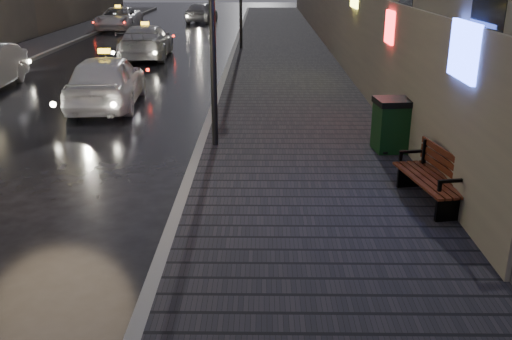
# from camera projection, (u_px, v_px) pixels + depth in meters

# --- Properties ---
(ground) EXTENTS (120.00, 120.00, 0.00)m
(ground) POSITION_uv_depth(u_px,v_px,m) (42.00, 289.00, 7.61)
(ground) COLOR black
(ground) RESTS_ON ground
(sidewalk) EXTENTS (4.60, 58.00, 0.15)m
(sidewalk) POSITION_uv_depth(u_px,v_px,m) (283.00, 53.00, 27.28)
(sidewalk) COLOR black
(sidewalk) RESTS_ON ground
(curb) EXTENTS (0.20, 58.00, 0.15)m
(curb) POSITION_uv_depth(u_px,v_px,m) (233.00, 53.00, 27.31)
(curb) COLOR slate
(curb) RESTS_ON ground
(sidewalk_far) EXTENTS (2.40, 58.00, 0.15)m
(sidewalk_far) POSITION_uv_depth(u_px,v_px,m) (22.00, 52.00, 27.43)
(sidewalk_far) COLOR black
(sidewalk_far) RESTS_ON ground
(curb_far) EXTENTS (0.20, 58.00, 0.15)m
(curb_far) POSITION_uv_depth(u_px,v_px,m) (48.00, 52.00, 27.41)
(curb_far) COLOR slate
(curb_far) RESTS_ON ground
(bench) EXTENTS (0.95, 1.91, 0.93)m
(bench) POSITION_uv_depth(u_px,v_px,m) (435.00, 177.00, 9.84)
(bench) COLOR black
(bench) RESTS_ON sidewalk
(trash_bin) EXTENTS (0.85, 0.85, 1.17)m
(trash_bin) POSITION_uv_depth(u_px,v_px,m) (392.00, 124.00, 12.58)
(trash_bin) COLOR black
(trash_bin) RESTS_ON sidewalk
(taxi_near) EXTENTS (2.22, 4.81, 1.60)m
(taxi_near) POSITION_uv_depth(u_px,v_px,m) (107.00, 80.00, 17.06)
(taxi_near) COLOR white
(taxi_near) RESTS_ON ground
(taxi_mid) EXTENTS (2.35, 5.23, 1.49)m
(taxi_mid) POSITION_uv_depth(u_px,v_px,m) (146.00, 42.00, 25.94)
(taxi_mid) COLOR silver
(taxi_mid) RESTS_ON ground
(taxi_far) EXTENTS (2.44, 5.18, 1.43)m
(taxi_far) POSITION_uv_depth(u_px,v_px,m) (119.00, 18.00, 37.31)
(taxi_far) COLOR white
(taxi_far) RESTS_ON ground
(car_far) EXTENTS (2.31, 4.52, 1.47)m
(car_far) POSITION_uv_depth(u_px,v_px,m) (202.00, 12.00, 41.98)
(car_far) COLOR #A8A9B0
(car_far) RESTS_ON ground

